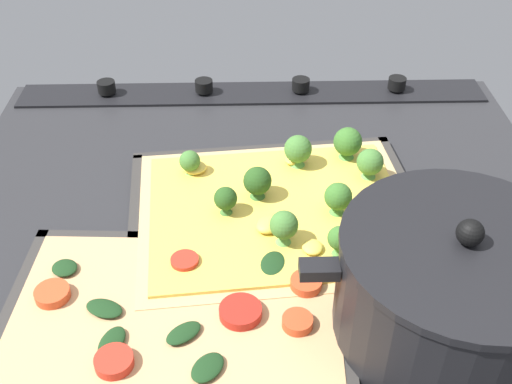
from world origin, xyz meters
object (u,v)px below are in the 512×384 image
at_px(broccoli_pizza, 283,205).
at_px(baking_tray_back, 176,322).
at_px(baking_tray_front, 278,219).
at_px(veggie_pizza_back, 177,316).
at_px(cooking_pot, 453,292).

xyz_separation_m(broccoli_pizza, baking_tray_back, (0.12, 0.16, -0.01)).
relative_size(baking_tray_front, broccoli_pizza, 1.07).
distance_m(baking_tray_back, veggie_pizza_back, 0.01).
height_order(baking_tray_front, broccoli_pizza, broccoli_pizza).
relative_size(broccoli_pizza, cooking_pot, 1.21).
relative_size(baking_tray_back, veggie_pizza_back, 1.08).
relative_size(baking_tray_back, cooking_pot, 1.25).
bearing_deg(baking_tray_front, broccoli_pizza, -130.51).
relative_size(broccoli_pizza, baking_tray_back, 0.97).
xyz_separation_m(broccoli_pizza, cooking_pot, (-0.14, 0.18, 0.04)).
bearing_deg(cooking_pot, broccoli_pizza, -51.60).
bearing_deg(baking_tray_front, veggie_pizza_back, 55.06).
relative_size(baking_tray_front, cooking_pot, 1.31).
distance_m(broccoli_pizza, baking_tray_back, 0.20).
distance_m(baking_tray_front, cooking_pot, 0.24).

